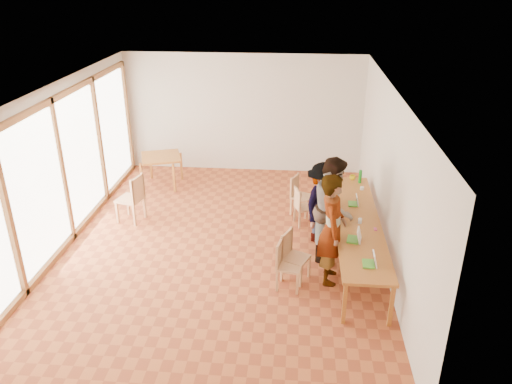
{
  "coord_description": "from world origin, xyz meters",
  "views": [
    {
      "loc": [
        1.38,
        -8.23,
        4.87
      ],
      "look_at": [
        0.66,
        0.11,
        1.1
      ],
      "focal_mm": 35.0,
      "sensor_mm": 36.0,
      "label": 1
    }
  ],
  "objects": [
    {
      "name": "wall_front",
      "position": [
        0.0,
        -4.0,
        1.5
      ],
      "size": [
        6.0,
        0.1,
        3.0
      ],
      "primitive_type": "cube",
      "color": "beige",
      "rests_on": "ground"
    },
    {
      "name": "person_far",
      "position": [
        1.87,
        0.37,
        0.8
      ],
      "size": [
        0.95,
        1.18,
        1.6
      ],
      "primitive_type": "imported",
      "rotation": [
        0.0,
        0.0,
        1.17
      ],
      "color": "gray",
      "rests_on": "ground"
    },
    {
      "name": "chair_near",
      "position": [
        1.24,
        -1.24,
        0.51
      ],
      "size": [
        0.45,
        0.45,
        0.45
      ],
      "rotation": [
        0.0,
        0.0,
        -0.18
      ],
      "color": "tan",
      "rests_on": "ground"
    },
    {
      "name": "wall_back",
      "position": [
        0.0,
        4.0,
        1.5
      ],
      "size": [
        6.0,
        0.1,
        3.0
      ],
      "primitive_type": "cube",
      "color": "beige",
      "rests_on": "ground"
    },
    {
      "name": "ceiling",
      "position": [
        0.0,
        0.0,
        3.02
      ],
      "size": [
        6.0,
        8.0,
        0.04
      ],
      "primitive_type": "cube",
      "color": "white",
      "rests_on": "wall_back"
    },
    {
      "name": "chair_spare",
      "position": [
        -1.93,
        0.85,
        0.62
      ],
      "size": [
        0.58,
        0.58,
        0.54
      ],
      "rotation": [
        0.0,
        0.0,
        2.89
      ],
      "color": "tan",
      "rests_on": "ground"
    },
    {
      "name": "condiment_cup",
      "position": [
        2.72,
        1.18,
        0.78
      ],
      "size": [
        0.08,
        0.08,
        0.06
      ],
      "primitive_type": "cylinder",
      "color": "white",
      "rests_on": "communal_table"
    },
    {
      "name": "black_pouch",
      "position": [
        2.17,
        1.45,
        0.8
      ],
      "size": [
        0.16,
        0.26,
        0.09
      ],
      "primitive_type": "cube",
      "color": "black",
      "rests_on": "communal_table"
    },
    {
      "name": "chair_mid",
      "position": [
        1.34,
        -0.98,
        0.53
      ],
      "size": [
        0.54,
        0.54,
        0.46
      ],
      "rotation": [
        0.0,
        0.0,
        -0.43
      ],
      "color": "tan",
      "rests_on": "ground"
    },
    {
      "name": "clear_glass",
      "position": [
        2.53,
        -0.29,
        0.8
      ],
      "size": [
        0.07,
        0.07,
        0.09
      ],
      "primitive_type": "cylinder",
      "color": "silver",
      "rests_on": "communal_table"
    },
    {
      "name": "ground",
      "position": [
        0.0,
        0.0,
        0.0
      ],
      "size": [
        8.0,
        8.0,
        0.0
      ],
      "primitive_type": "plane",
      "color": "#AA5329",
      "rests_on": "ground"
    },
    {
      "name": "window_wall",
      "position": [
        -2.96,
        0.0,
        1.5
      ],
      "size": [
        0.1,
        8.0,
        3.0
      ],
      "primitive_type": "cube",
      "color": "white",
      "rests_on": "ground"
    },
    {
      "name": "communal_table",
      "position": [
        2.5,
        -0.17,
        0.7
      ],
      "size": [
        0.8,
        4.0,
        0.75
      ],
      "color": "#A36424",
      "rests_on": "ground"
    },
    {
      "name": "green_bottle",
      "position": [
        2.71,
        1.54,
        0.89
      ],
      "size": [
        0.07,
        0.07,
        0.28
      ],
      "primitive_type": "cylinder",
      "color": "#17791B",
      "rests_on": "communal_table"
    },
    {
      "name": "person_near",
      "position": [
        2.0,
        -0.96,
        0.97
      ],
      "size": [
        0.47,
        0.71,
        1.93
      ],
      "primitive_type": "imported",
      "rotation": [
        0.0,
        0.0,
        1.55
      ],
      "color": "gray",
      "rests_on": "ground"
    },
    {
      "name": "chair_far",
      "position": [
        1.43,
        1.53,
        0.52
      ],
      "size": [
        0.52,
        0.52,
        0.45
      ],
      "rotation": [
        0.0,
        0.0,
        -0.41
      ],
      "color": "tan",
      "rests_on": "ground"
    },
    {
      "name": "laptop_mid",
      "position": [
        2.4,
        -0.93,
        0.81
      ],
      "size": [
        0.27,
        0.29,
        0.22
      ],
      "rotation": [
        0.0,
        0.0,
        -0.18
      ],
      "color": "green",
      "rests_on": "communal_table"
    },
    {
      "name": "chair_empty",
      "position": [
        1.5,
        0.99,
        0.49
      ],
      "size": [
        0.47,
        0.47,
        0.43
      ],
      "rotation": [
        0.0,
        0.0,
        0.32
      ],
      "color": "tan",
      "rests_on": "ground"
    },
    {
      "name": "person_mid",
      "position": [
        2.06,
        -0.17,
        0.96
      ],
      "size": [
        0.86,
        1.03,
        1.92
      ],
      "primitive_type": "imported",
      "rotation": [
        0.0,
        0.0,
        1.42
      ],
      "color": "gray",
      "rests_on": "ground"
    },
    {
      "name": "yellow_mug",
      "position": [
        2.57,
        1.7,
        0.8
      ],
      "size": [
        0.16,
        0.16,
        0.1
      ],
      "primitive_type": "imported",
      "rotation": [
        0.0,
        0.0,
        -0.39
      ],
      "color": "yellow",
      "rests_on": "communal_table"
    },
    {
      "name": "pink_phone",
      "position": [
        2.78,
        -0.51,
        0.76
      ],
      "size": [
        0.05,
        0.1,
        0.01
      ],
      "primitive_type": "cube",
      "color": "#C63A71",
      "rests_on": "communal_table"
    },
    {
      "name": "laptop_far",
      "position": [
        2.51,
        0.46,
        0.8
      ],
      "size": [
        0.21,
        0.24,
        0.19
      ],
      "rotation": [
        0.0,
        0.0,
        -0.03
      ],
      "color": "green",
      "rests_on": "communal_table"
    },
    {
      "name": "wall_right",
      "position": [
        3.0,
        0.0,
        1.5
      ],
      "size": [
        0.1,
        8.0,
        3.0
      ],
      "primitive_type": "cube",
      "color": "beige",
      "rests_on": "ground"
    },
    {
      "name": "laptop_near",
      "position": [
        2.57,
        -1.65,
        0.81
      ],
      "size": [
        0.22,
        0.25,
        0.21
      ],
      "rotation": [
        0.0,
        0.0,
        -0.03
      ],
      "color": "green",
      "rests_on": "communal_table"
    },
    {
      "name": "side_table",
      "position": [
        -1.87,
        2.77,
        0.67
      ],
      "size": [
        0.9,
        0.9,
        0.75
      ],
      "rotation": [
        0.0,
        0.0,
        0.32
      ],
      "color": "#A36424",
      "rests_on": "ground"
    }
  ]
}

